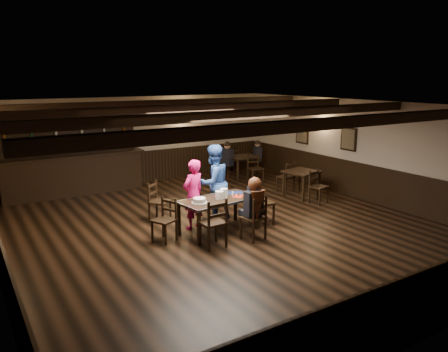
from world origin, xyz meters
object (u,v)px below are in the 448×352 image
bar_counter (73,169)px  chair_near_right (256,215)px  chair_near_left (215,220)px  man_blue (213,183)px  woman_pink (193,195)px  cake (199,201)px  dining_table (219,202)px

bar_counter → chair_near_right: bearing=-68.3°
bar_counter → chair_near_left: bearing=-76.6°
chair_near_left → bar_counter: bearing=103.4°
chair_near_left → man_blue: size_ratio=0.56×
bar_counter → woman_pink: bearing=-70.8°
chair_near_right → cake: (-0.90, 0.77, 0.25)m
dining_table → bar_counter: (-1.88, 4.91, 0.05)m
cake → bar_counter: 5.15m
dining_table → cake: 0.52m
chair_near_left → bar_counter: size_ratio=0.25×
man_blue → cake: man_blue is taller
chair_near_right → bar_counter: 6.17m
cake → bar_counter: (-1.38, 4.96, -0.07)m
woman_pink → cake: woman_pink is taller
cake → chair_near_left: bearing=-92.9°
man_blue → bar_counter: (-2.22, 4.12, -0.17)m
dining_table → man_blue: 0.89m
man_blue → bar_counter: size_ratio=0.44×
man_blue → cake: 1.20m
dining_table → chair_near_right: bearing=-63.9°
chair_near_right → woman_pink: 1.53m
chair_near_left → man_blue: man_blue is taller
chair_near_left → chair_near_right: size_ratio=1.08×
woman_pink → man_blue: man_blue is taller
chair_near_left → bar_counter: 5.81m
chair_near_left → chair_near_right: chair_near_left is taller
dining_table → woman_pink: bearing=124.9°
man_blue → woman_pink: bearing=15.0°
cake → dining_table: bearing=6.1°
dining_table → bar_counter: bar_counter is taller
woman_pink → man_blue: (0.69, 0.30, 0.12)m
dining_table → chair_near_left: 0.92m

